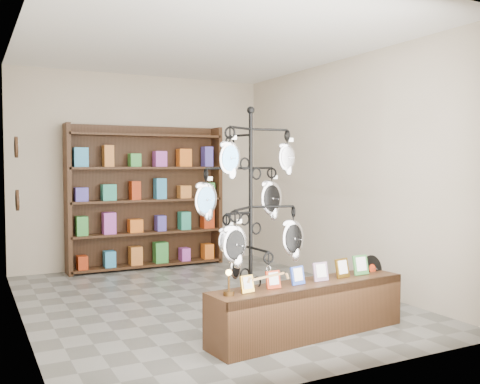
# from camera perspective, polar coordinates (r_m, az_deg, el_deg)

# --- Properties ---
(ground) EXTENTS (5.00, 5.00, 0.00)m
(ground) POSITION_cam_1_polar(r_m,az_deg,el_deg) (6.43, -3.66, -11.50)
(ground) COLOR slate
(ground) RESTS_ON ground
(room_envelope) EXTENTS (5.00, 5.00, 5.00)m
(room_envelope) POSITION_cam_1_polar(r_m,az_deg,el_deg) (6.23, -3.72, 5.21)
(room_envelope) COLOR #BDAD98
(room_envelope) RESTS_ON ground
(display_tree) EXTENTS (1.09, 1.06, 2.12)m
(display_tree) POSITION_cam_1_polar(r_m,az_deg,el_deg) (4.75, 1.15, -1.66)
(display_tree) COLOR black
(display_tree) RESTS_ON ground
(front_shelf) EXTENTS (2.08, 0.62, 0.72)m
(front_shelf) POSITION_cam_1_polar(r_m,az_deg,el_deg) (5.16, 7.38, -12.26)
(front_shelf) COLOR black
(front_shelf) RESTS_ON ground
(back_shelving) EXTENTS (2.42, 0.36, 2.20)m
(back_shelving) POSITION_cam_1_polar(r_m,az_deg,el_deg) (8.40, -9.94, -1.00)
(back_shelving) COLOR black
(back_shelving) RESTS_ON ground
(wall_clocks) EXTENTS (0.03, 0.24, 0.84)m
(wall_clocks) POSITION_cam_1_polar(r_m,az_deg,el_deg) (6.53, -22.71, 1.81)
(wall_clocks) COLOR black
(wall_clocks) RESTS_ON ground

